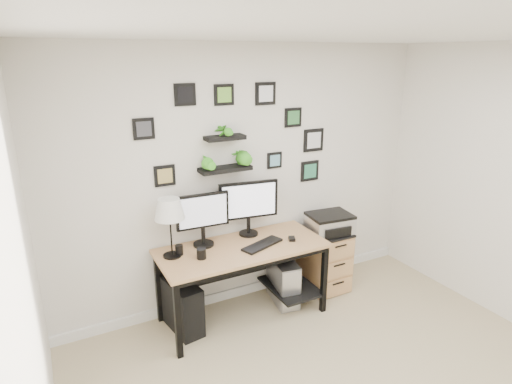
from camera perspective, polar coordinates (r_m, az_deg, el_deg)
room at (r=4.79m, az=-0.75°, el=-12.69°), size 4.00×4.00×4.00m
desk at (r=4.17m, az=-1.58°, el=-8.57°), size 1.60×0.70×0.75m
monitor_left at (r=4.01m, az=-7.12°, el=-3.16°), size 0.51×0.21×0.52m
monitor_right at (r=4.21m, az=-0.99°, el=-1.58°), size 0.60×0.22×0.56m
keyboard at (r=4.09m, az=0.85°, el=-7.04°), size 0.46×0.28×0.02m
mouse at (r=4.22m, az=4.80°, el=-6.22°), size 0.09×0.11×0.03m
table_lamp at (r=3.80m, az=-11.48°, el=-2.42°), size 0.27×0.27×0.55m
mug at (r=3.86m, az=-7.29°, el=-8.14°), size 0.09×0.09×0.10m
pen_cup at (r=3.96m, az=-10.21°, el=-7.62°), size 0.07×0.07×0.09m
pc_tower_black at (r=4.19m, az=-9.80°, el=-14.78°), size 0.29×0.51×0.48m
pc_tower_grey at (r=4.56m, az=3.64°, el=-11.72°), size 0.29×0.50×0.47m
file_cabinet at (r=4.82m, az=9.08°, el=-8.82°), size 0.43×0.53×0.67m
printer at (r=4.62m, az=9.80°, el=-4.11°), size 0.48×0.40×0.20m
wall_decor at (r=4.06m, az=-3.05°, el=6.36°), size 1.99×0.18×1.07m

